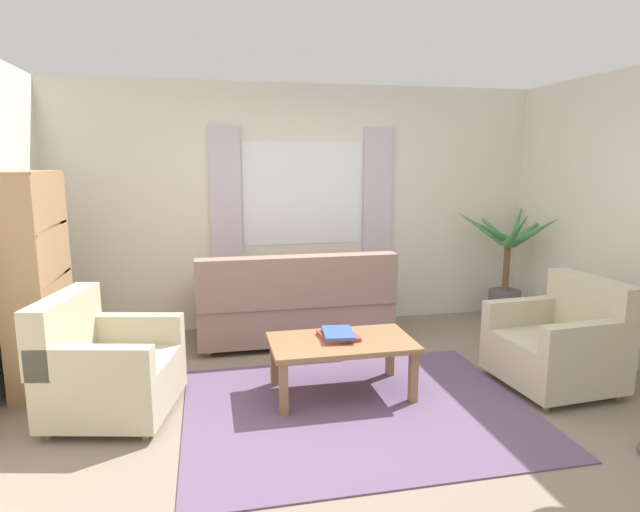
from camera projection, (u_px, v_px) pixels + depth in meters
ground_plane at (358, 410)px, 3.92m from camera, size 6.24×6.24×0.00m
wall_back at (302, 207)px, 5.86m from camera, size 5.32×0.12×2.60m
window_with_curtains at (304, 193)px, 5.76m from camera, size 1.98×0.07×1.40m
area_rug at (358, 409)px, 3.92m from camera, size 2.49×1.97×0.01m
couch at (294, 306)px, 5.34m from camera, size 1.90×0.82×0.92m
armchair_left at (105, 368)px, 3.79m from camera, size 0.98×1.00×0.88m
armchair_right at (561, 344)px, 4.29m from camera, size 0.88×0.90×0.88m
coffee_table at (341, 347)px, 4.13m from camera, size 1.10×0.64×0.44m
book_stack_on_table at (338, 335)px, 4.16m from camera, size 0.30×0.35×0.05m
potted_plant at (506, 268)px, 5.97m from camera, size 1.13×1.15×1.34m
bookshelf at (43, 276)px, 4.34m from camera, size 0.30×0.94×1.72m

